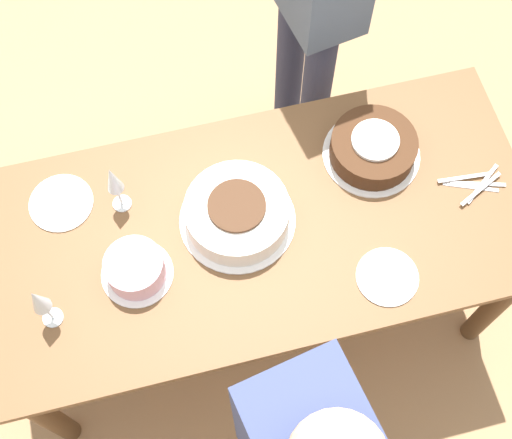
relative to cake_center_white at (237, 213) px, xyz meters
name	(u,v)px	position (x,y,z in m)	size (l,w,h in m)	color
ground_plane	(256,302)	(-0.05, 0.03, -0.78)	(12.00, 12.00, 0.00)	#A87F56
dining_table	(256,241)	(-0.05, 0.03, -0.16)	(1.69, 0.78, 0.74)	brown
cake_center_white	(237,213)	(0.00, 0.00, 0.00)	(0.35, 0.35, 0.11)	white
cake_front_chocolate	(373,148)	(-0.46, -0.12, -0.01)	(0.31, 0.31, 0.10)	white
cake_back_decorated	(135,269)	(0.32, 0.10, 0.00)	(0.21, 0.21, 0.09)	white
wine_glass_near	(113,181)	(0.33, -0.14, 0.10)	(0.06, 0.06, 0.22)	silver
wine_glass_far	(38,301)	(0.58, 0.17, 0.10)	(0.06, 0.06, 0.22)	silver
dessert_plate_left	(387,277)	(-0.38, 0.28, -0.05)	(0.18, 0.18, 0.01)	white
dessert_plate_right	(61,203)	(0.51, -0.18, -0.05)	(0.19, 0.19, 0.01)	white
fork_pile	(475,184)	(-0.73, 0.06, -0.04)	(0.20, 0.12, 0.01)	silver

